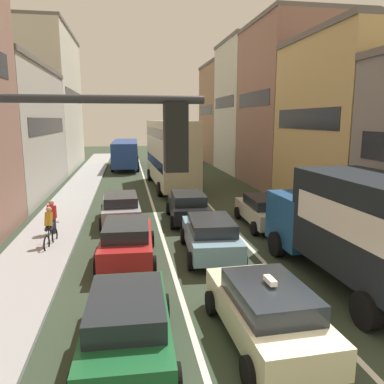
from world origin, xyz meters
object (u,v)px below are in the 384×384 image
taxi_centre_lane_front (266,310)px  traffic_light_pole (20,234)px  sedan_left_lane_front (127,322)px  removalist_box_truck (355,225)px  cyclist_on_sidewalk (50,228)px  pedestrian_near_kerb (52,216)px  sedan_centre_lane_second (211,235)px  wagon_left_lane_second (127,240)px  sedan_right_lane_behind_truck (264,210)px  hatchback_centre_lane_third (188,206)px  sedan_left_lane_third (121,207)px  bus_far_queue_secondary (125,152)px  bus_mid_queue_primary (170,151)px

taxi_centre_lane_front → traffic_light_pole: bearing=123.0°
traffic_light_pole → sedan_left_lane_front: (1.19, 3.11, -3.02)m
removalist_box_truck → cyclist_on_sidewalk: 11.41m
pedestrian_near_kerb → sedan_centre_lane_second: bearing=-83.2°
wagon_left_lane_second → sedan_right_lane_behind_truck: (6.64, 3.57, 0.00)m
hatchback_centre_lane_third → sedan_left_lane_third: same height
sedan_centre_lane_second → sedan_left_lane_third: (-3.46, 5.36, 0.00)m
sedan_left_lane_front → sedan_centre_lane_second: same height
sedan_centre_lane_second → bus_far_queue_secondary: (-3.22, 27.78, 0.96)m
bus_far_queue_secondary → removalist_box_truck: bearing=-166.2°
sedan_right_lane_behind_truck → bus_far_queue_secondary: 25.17m
sedan_left_lane_third → hatchback_centre_lane_third: bearing=-95.2°
traffic_light_pole → sedan_right_lane_behind_truck: (7.85, 12.56, -3.02)m
removalist_box_truck → sedan_right_lane_behind_truck: 7.10m
sedan_centre_lane_second → traffic_light_pole: bearing=157.4°
sedan_right_lane_behind_truck → bus_mid_queue_primary: (-3.30, 11.38, 2.03)m
sedan_left_lane_third → bus_mid_queue_primary: bus_mid_queue_primary is taller
taxi_centre_lane_front → sedan_right_lane_behind_truck: taxi_centre_lane_front is taller
sedan_centre_lane_second → sedan_left_lane_third: bearing=36.1°
traffic_light_pole → removalist_box_truck: 10.04m
removalist_box_truck → sedan_left_lane_front: bearing=107.2°
sedan_left_lane_front → bus_mid_queue_primary: (3.35, 20.84, 2.03)m
sedan_centre_lane_second → taxi_centre_lane_front: bearing=-176.6°
traffic_light_pole → sedan_right_lane_behind_truck: bearing=58.0°
sedan_left_lane_third → bus_far_queue_secondary: 22.45m
sedan_left_lane_front → bus_mid_queue_primary: bus_mid_queue_primary is taller
traffic_light_pole → hatchback_centre_lane_third: 15.12m
taxi_centre_lane_front → sedan_left_lane_third: bearing=15.0°
sedan_left_lane_front → taxi_centre_lane_front: bearing=-88.7°
sedan_right_lane_behind_truck → pedestrian_near_kerb: size_ratio=2.62×
taxi_centre_lane_front → pedestrian_near_kerb: same height
removalist_box_truck → cyclist_on_sidewalk: (-10.03, 5.33, -1.12)m
traffic_light_pole → sedan_left_lane_third: bearing=86.3°
sedan_centre_lane_second → pedestrian_near_kerb: pedestrian_near_kerb is taller
traffic_light_pole → sedan_centre_lane_second: traffic_light_pole is taller
taxi_centre_lane_front → wagon_left_lane_second: size_ratio=1.00×
taxi_centre_lane_front → hatchback_centre_lane_third: (-0.07, 11.09, -0.00)m
wagon_left_lane_second → removalist_box_truck: bearing=-113.7°
removalist_box_truck → sedan_centre_lane_second: bearing=45.2°
sedan_centre_lane_second → sedan_right_lane_behind_truck: 4.95m
sedan_right_lane_behind_truck → sedan_left_lane_third: bearing=76.7°
wagon_left_lane_second → sedan_right_lane_behind_truck: size_ratio=1.01×
sedan_right_lane_behind_truck → pedestrian_near_kerb: pedestrian_near_kerb is taller
bus_mid_queue_primary → wagon_left_lane_second: bearing=165.1°
wagon_left_lane_second → pedestrian_near_kerb: size_ratio=2.64×
taxi_centre_lane_front → sedan_centre_lane_second: 5.94m
sedan_left_lane_front → sedan_left_lane_third: 11.28m
traffic_light_pole → removalist_box_truck: (8.15, 5.57, -1.84)m
sedan_left_lane_front → sedan_right_lane_behind_truck: (6.65, 9.46, 0.00)m
traffic_light_pole → wagon_left_lane_second: size_ratio=1.26×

